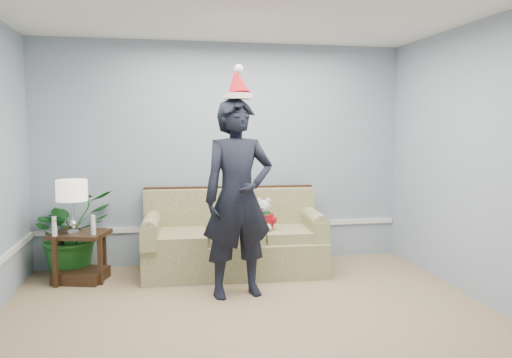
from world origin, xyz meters
The scene contains 10 objects.
room_shell centered at (0.00, 0.00, 1.35)m, with size 4.54×5.04×2.74m.
wainscot_trim centered at (-1.18, 1.18, 0.45)m, with size 4.49×4.99×0.06m.
sofa centered at (0.05, 2.07, 0.34)m, with size 2.10×1.00×0.96m.
side_table centered at (-1.65, 2.00, 0.21)m, with size 0.67×0.61×0.54m.
table_lamp centered at (-1.70, 1.95, 0.99)m, with size 0.33×0.33×0.58m.
candle_pair centered at (-1.68, 1.84, 0.64)m, with size 0.44×0.05×0.21m.
houseplant centered at (-1.78, 2.28, 0.49)m, with size 0.88×0.76×0.98m, color #1C5E1F.
man centered at (-0.02, 1.22, 0.98)m, with size 0.71×0.47×1.96m, color black.
santa_hat centered at (-0.02, 1.24, 2.09)m, with size 0.35×0.38×0.33m.
teddy_bear centered at (0.38, 1.92, 0.64)m, with size 0.30×0.30×0.37m.
Camera 1 is at (-0.77, -3.59, 1.67)m, focal length 35.00 mm.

